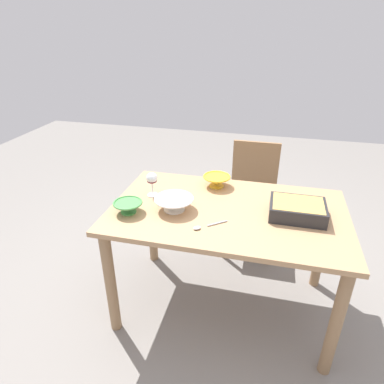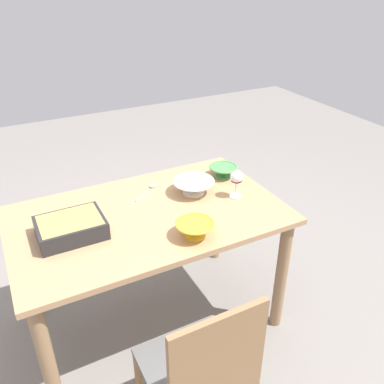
{
  "view_description": "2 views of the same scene",
  "coord_description": "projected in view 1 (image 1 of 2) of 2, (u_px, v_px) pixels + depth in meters",
  "views": [
    {
      "loc": [
        0.21,
        -1.74,
        1.76
      ],
      "look_at": [
        -0.23,
        0.02,
        0.84
      ],
      "focal_mm": 31.36,
      "sensor_mm": 36.0,
      "label": 1
    },
    {
      "loc": [
        0.61,
        1.68,
        1.89
      ],
      "look_at": [
        -0.26,
        0.0,
        0.82
      ],
      "focal_mm": 37.88,
      "sensor_mm": 36.0,
      "label": 2
    }
  ],
  "objects": [
    {
      "name": "chair",
      "position": [
        252.0,
        194.0,
        2.79
      ],
      "size": [
        0.4,
        0.4,
        0.9
      ],
      "color": "#595959",
      "rests_on": "ground_plane"
    },
    {
      "name": "small_bowl",
      "position": [
        174.0,
        203.0,
        1.98
      ],
      "size": [
        0.23,
        0.23,
        0.08
      ],
      "color": "white",
      "rests_on": "dining_table"
    },
    {
      "name": "casserole_dish",
      "position": [
        297.0,
        209.0,
        1.91
      ],
      "size": [
        0.31,
        0.24,
        0.09
      ],
      "color": "#262628",
      "rests_on": "dining_table"
    },
    {
      "name": "wine_glass",
      "position": [
        152.0,
        180.0,
        2.11
      ],
      "size": [
        0.07,
        0.07,
        0.16
      ],
      "color": "white",
      "rests_on": "dining_table"
    },
    {
      "name": "dining_table",
      "position": [
        227.0,
        226.0,
        2.05
      ],
      "size": [
        1.4,
        0.85,
        0.76
      ],
      "color": "tan",
      "rests_on": "ground_plane"
    },
    {
      "name": "ground_plane",
      "position": [
        223.0,
        303.0,
        2.35
      ],
      "size": [
        8.0,
        8.0,
        0.0
      ],
      "primitive_type": "plane",
      "color": "gray"
    },
    {
      "name": "serving_bowl",
      "position": [
        128.0,
        206.0,
        1.95
      ],
      "size": [
        0.17,
        0.17,
        0.07
      ],
      "color": "#4C994C",
      "rests_on": "dining_table"
    },
    {
      "name": "serving_spoon",
      "position": [
        203.0,
        226.0,
        1.82
      ],
      "size": [
        0.18,
        0.14,
        0.01
      ],
      "color": "silver",
      "rests_on": "dining_table"
    },
    {
      "name": "mixing_bowl",
      "position": [
        217.0,
        180.0,
        2.26
      ],
      "size": [
        0.19,
        0.19,
        0.08
      ],
      "color": "yellow",
      "rests_on": "dining_table"
    }
  ]
}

